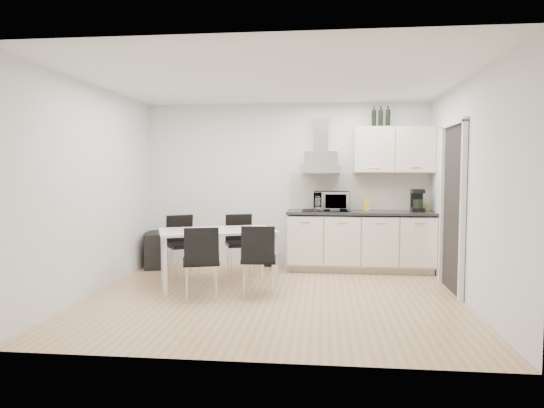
# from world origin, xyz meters

# --- Properties ---
(ground) EXTENTS (4.50, 4.50, 0.00)m
(ground) POSITION_xyz_m (0.00, 0.00, 0.00)
(ground) COLOR tan
(ground) RESTS_ON ground
(wall_back) EXTENTS (4.50, 0.10, 2.60)m
(wall_back) POSITION_xyz_m (0.00, 2.00, 1.30)
(wall_back) COLOR silver
(wall_back) RESTS_ON ground
(wall_front) EXTENTS (4.50, 0.10, 2.60)m
(wall_front) POSITION_xyz_m (0.00, -2.00, 1.30)
(wall_front) COLOR silver
(wall_front) RESTS_ON ground
(wall_left) EXTENTS (0.10, 4.00, 2.60)m
(wall_left) POSITION_xyz_m (-2.25, 0.00, 1.30)
(wall_left) COLOR silver
(wall_left) RESTS_ON ground
(wall_right) EXTENTS (0.10, 4.00, 2.60)m
(wall_right) POSITION_xyz_m (2.25, 0.00, 1.30)
(wall_right) COLOR silver
(wall_right) RESTS_ON ground
(ceiling) EXTENTS (4.50, 4.50, 0.00)m
(ceiling) POSITION_xyz_m (0.00, 0.00, 2.60)
(ceiling) COLOR white
(ceiling) RESTS_ON wall_back
(doorway) EXTENTS (0.08, 1.04, 2.10)m
(doorway) POSITION_xyz_m (2.21, 0.55, 1.05)
(doorway) COLOR white
(doorway) RESTS_ON ground
(kitchenette) EXTENTS (2.22, 0.64, 2.52)m
(kitchenette) POSITION_xyz_m (1.19, 1.73, 0.83)
(kitchenette) COLOR beige
(kitchenette) RESTS_ON ground
(dining_table) EXTENTS (1.71, 1.34, 0.75)m
(dining_table) POSITION_xyz_m (-0.81, 0.54, 0.68)
(dining_table) COLOR white
(dining_table) RESTS_ON ground
(chair_far_left) EXTENTS (0.64, 0.66, 0.88)m
(chair_far_left) POSITION_xyz_m (-1.43, 1.06, 0.44)
(chair_far_left) COLOR black
(chair_far_left) RESTS_ON ground
(chair_far_right) EXTENTS (0.58, 0.62, 0.88)m
(chair_far_right) POSITION_xyz_m (-0.62, 1.27, 0.44)
(chair_far_right) COLOR black
(chair_far_right) RESTS_ON ground
(chair_near_left) EXTENTS (0.57, 0.61, 0.88)m
(chair_near_left) POSITION_xyz_m (-0.86, -0.15, 0.44)
(chair_near_left) COLOR black
(chair_near_left) RESTS_ON ground
(chair_near_right) EXTENTS (0.48, 0.53, 0.88)m
(chair_near_right) POSITION_xyz_m (-0.19, 0.07, 0.44)
(chair_near_right) COLOR black
(chair_near_right) RESTS_ON ground
(guitar_amp) EXTENTS (0.47, 0.71, 0.55)m
(guitar_amp) POSITION_xyz_m (-2.09, 1.65, 0.28)
(guitar_amp) COLOR black
(guitar_amp) RESTS_ON ground
(floor_speaker) EXTENTS (0.18, 0.16, 0.28)m
(floor_speaker) POSITION_xyz_m (-0.27, 1.90, 0.14)
(floor_speaker) COLOR black
(floor_speaker) RESTS_ON ground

